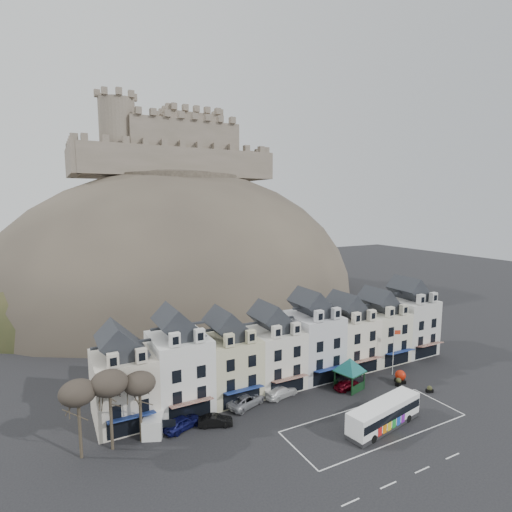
{
  "coord_description": "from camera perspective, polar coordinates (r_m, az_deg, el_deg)",
  "views": [
    {
      "loc": [
        -30.84,
        -30.81,
        25.71
      ],
      "look_at": [
        -1.8,
        24.0,
        17.33
      ],
      "focal_mm": 28.0,
      "sensor_mm": 36.0,
      "label": 1
    }
  ],
  "objects": [
    {
      "name": "ground",
      "position": [
        50.61,
        16.0,
        -23.16
      ],
      "size": [
        300.0,
        300.0,
        0.0
      ],
      "primitive_type": "plane",
      "color": "black",
      "rests_on": "ground"
    },
    {
      "name": "coach_bay_markings",
      "position": [
        52.61,
        16.68,
        -21.91
      ],
      "size": [
        22.0,
        7.5,
        0.01
      ],
      "primitive_type": "cube",
      "color": "silver",
      "rests_on": "ground"
    },
    {
      "name": "townhouse_terrace",
      "position": [
        59.71,
        5.39,
        -12.33
      ],
      "size": [
        54.4,
        9.35,
        11.8
      ],
      "color": "beige",
      "rests_on": "ground"
    },
    {
      "name": "castle_hill",
      "position": [
        107.88,
        -9.85,
        -6.15
      ],
      "size": [
        100.0,
        76.0,
        68.0
      ],
      "color": "#3B352E",
      "rests_on": "ground"
    },
    {
      "name": "castle",
      "position": [
        112.19,
        -11.86,
        14.95
      ],
      "size": [
        50.2,
        22.2,
        22.0
      ],
      "color": "#6B6151",
      "rests_on": "ground"
    },
    {
      "name": "tree_left_far",
      "position": [
        45.43,
        -24.13,
        -17.48
      ],
      "size": [
        3.61,
        3.61,
        8.24
      ],
      "color": "#3E3427",
      "rests_on": "ground"
    },
    {
      "name": "tree_left_mid",
      "position": [
        45.51,
        -20.22,
        -16.75
      ],
      "size": [
        3.78,
        3.78,
        8.64
      ],
      "color": "#3E3427",
      "rests_on": "ground"
    },
    {
      "name": "tree_left_near",
      "position": [
        46.2,
        -16.33,
        -17.13
      ],
      "size": [
        3.43,
        3.43,
        7.84
      ],
      "color": "#3E3427",
      "rests_on": "ground"
    },
    {
      "name": "bus",
      "position": [
        51.3,
        17.81,
        -20.63
      ],
      "size": [
        11.03,
        4.27,
        3.04
      ],
      "rotation": [
        0.0,
        0.0,
        0.17
      ],
      "color": "#262628",
      "rests_on": "ground"
    },
    {
      "name": "bus_shelter",
      "position": [
        58.47,
        13.26,
        -14.91
      ],
      "size": [
        6.78,
        6.78,
        4.43
      ],
      "rotation": [
        0.0,
        0.0,
        0.24
      ],
      "color": "black",
      "rests_on": "ground"
    },
    {
      "name": "red_buoy",
      "position": [
        63.23,
        19.92,
        -15.85
      ],
      "size": [
        1.64,
        1.64,
        1.84
      ],
      "rotation": [
        0.0,
        0.0,
        -0.42
      ],
      "color": "black",
      "rests_on": "ground"
    },
    {
      "name": "flagpole",
      "position": [
        64.42,
        19.11,
        -12.4
      ],
      "size": [
        0.96,
        0.44,
        7.1
      ],
      "rotation": [
        0.0,
        0.0,
        -0.39
      ],
      "color": "silver",
      "rests_on": "ground"
    },
    {
      "name": "white_van",
      "position": [
        50.32,
        -14.23,
        -21.85
      ],
      "size": [
        3.82,
        5.21,
        2.18
      ],
      "rotation": [
        0.0,
        0.0,
        -0.41
      ],
      "color": "white",
      "rests_on": "ground"
    },
    {
      "name": "planter_west",
      "position": [
        62.44,
        19.68,
        -16.56
      ],
      "size": [
        1.24,
        0.95,
        1.11
      ],
      "rotation": [
        0.0,
        0.0,
        0.4
      ],
      "color": "black",
      "rests_on": "ground"
    },
    {
      "name": "planter_east",
      "position": [
        61.93,
        23.55,
        -17.05
      ],
      "size": [
        1.03,
        0.72,
        0.94
      ],
      "rotation": [
        0.0,
        0.0,
        -0.29
      ],
      "color": "black",
      "rests_on": "ground"
    },
    {
      "name": "car_navy",
      "position": [
        49.99,
        -10.48,
        -22.35
      ],
      "size": [
        4.99,
        3.28,
        1.58
      ],
      "primitive_type": "imported",
      "rotation": [
        0.0,
        0.0,
        1.91
      ],
      "color": "#0D0F44",
      "rests_on": "ground"
    },
    {
      "name": "car_black",
      "position": [
        50.1,
        -5.82,
        -22.36
      ],
      "size": [
        4.22,
        2.8,
        1.31
      ],
      "primitive_type": "imported",
      "rotation": [
        0.0,
        0.0,
        1.18
      ],
      "color": "black",
      "rests_on": "ground"
    },
    {
      "name": "car_silver",
      "position": [
        53.91,
        -1.44,
        -19.88
      ],
      "size": [
        5.96,
        4.24,
        1.53
      ],
      "primitive_type": "imported",
      "rotation": [
        0.0,
        0.0,
        1.92
      ],
      "color": "#9FA0A6",
      "rests_on": "ground"
    },
    {
      "name": "car_white",
      "position": [
        56.18,
        3.58,
        -18.73
      ],
      "size": [
        5.3,
        2.98,
        1.45
      ],
      "primitive_type": "imported",
      "rotation": [
        0.0,
        0.0,
        1.77
      ],
      "color": "white",
      "rests_on": "ground"
    },
    {
      "name": "car_maroon",
      "position": [
        59.34,
        12.88,
        -17.46
      ],
      "size": [
        4.15,
        1.97,
        1.37
      ],
      "primitive_type": "imported",
      "rotation": [
        0.0,
        0.0,
        1.66
      ],
      "color": "#50040F",
      "rests_on": "ground"
    },
    {
      "name": "car_charcoal",
      "position": [
        61.01,
        13.14,
        -16.71
      ],
      "size": [
        4.52,
        2.09,
        1.43
      ],
      "primitive_type": "imported",
      "rotation": [
        0.0,
        0.0,
        1.44
      ],
      "color": "black",
      "rests_on": "ground"
    }
  ]
}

